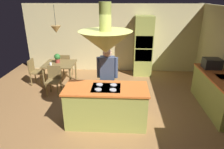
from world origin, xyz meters
TOP-DOWN VIEW (x-y plane):
  - ground at (0.00, 0.00)m, footprint 8.16×8.16m
  - wall_back at (0.00, 3.45)m, footprint 6.80×0.10m
  - kitchen_island at (0.00, -0.20)m, footprint 1.88×0.82m
  - counter_run_right at (2.84, 0.60)m, footprint 0.73×2.10m
  - oven_tower at (1.10, 3.04)m, footprint 0.66×0.62m
  - dining_table at (-1.70, 1.90)m, footprint 0.98×0.89m
  - person_at_island at (-0.02, 0.48)m, footprint 0.53×0.22m
  - range_hood at (0.00, -0.20)m, footprint 1.10×1.10m
  - pendant_light_over_table at (-1.70, 1.90)m, footprint 0.32×0.32m
  - chair_facing_island at (-1.70, 1.24)m, footprint 0.40×0.40m
  - chair_by_back_wall at (-1.70, 2.56)m, footprint 0.40×0.40m
  - chair_at_corner at (-2.57, 1.90)m, footprint 0.40×0.40m
  - potted_plant_on_table at (-1.78, 1.97)m, footprint 0.20×0.20m
  - cup_on_table at (-1.92, 1.68)m, footprint 0.07×0.07m
  - microwave_on_counter at (2.84, 1.22)m, footprint 0.46×0.36m

SIDE VIEW (x-z plane):
  - ground at x=0.00m, z-range 0.00..0.00m
  - kitchen_island at x=0.00m, z-range -0.01..0.94m
  - counter_run_right at x=2.84m, z-range 0.01..0.93m
  - chair_facing_island at x=-1.70m, z-range 0.07..0.94m
  - chair_by_back_wall at x=-1.70m, z-range 0.07..0.94m
  - chair_at_corner at x=-2.57m, z-range 0.07..0.94m
  - dining_table at x=-1.70m, z-range 0.27..1.03m
  - cup_on_table at x=-1.92m, z-range 0.76..0.85m
  - potted_plant_on_table at x=-1.78m, z-range 0.78..1.08m
  - person_at_island at x=-0.02m, z-range 0.12..1.76m
  - microwave_on_counter at x=2.84m, z-range 0.92..1.20m
  - oven_tower at x=1.10m, z-range 0.00..2.17m
  - wall_back at x=0.00m, z-range 0.00..2.55m
  - pendant_light_over_table at x=-1.70m, z-range 1.45..2.27m
  - range_hood at x=0.00m, z-range 1.48..2.48m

